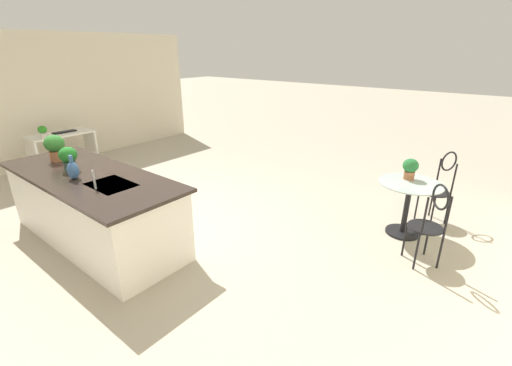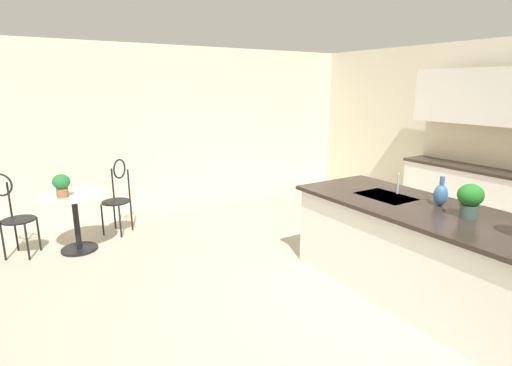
{
  "view_description": "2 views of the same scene",
  "coord_description": "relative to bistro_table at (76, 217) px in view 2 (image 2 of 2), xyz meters",
  "views": [
    {
      "loc": [
        -3.81,
        2.65,
        2.36
      ],
      "look_at": [
        -1.77,
        0.12,
        1.09
      ],
      "focal_mm": 24.2,
      "sensor_mm": 36.0,
      "label": 1
    },
    {
      "loc": [
        2.41,
        -2.41,
        2.05
      ],
      "look_at": [
        -1.63,
        0.11,
        0.87
      ],
      "focal_mm": 27.78,
      "sensor_mm": 36.0,
      "label": 2
    }
  ],
  "objects": [
    {
      "name": "potted_plant_counter_near",
      "position": [
        3.37,
        2.74,
        0.65
      ],
      "size": [
        0.21,
        0.21,
        0.3
      ],
      "color": "#385147",
      "rests_on": "kitchen_island"
    },
    {
      "name": "chair_near_window",
      "position": [
        -0.23,
        -0.66,
        0.13
      ],
      "size": [
        0.52,
        0.52,
        1.04
      ],
      "color": "black",
      "rests_on": "ground"
    },
    {
      "name": "ground_plane",
      "position": [
        2.77,
        1.83,
        -0.45
      ],
      "size": [
        40.0,
        40.0,
        0.0
      ],
      "primitive_type": "plane",
      "color": "#B2A893"
    },
    {
      "name": "kitchen_island",
      "position": [
        3.07,
        2.68,
        0.02
      ],
      "size": [
        2.8,
        1.06,
        0.92
      ],
      "color": "white",
      "rests_on": "ground"
    },
    {
      "name": "potted_plant_on_table",
      "position": [
        0.07,
        -0.12,
        0.45
      ],
      "size": [
        0.2,
        0.2,
        0.28
      ],
      "color": "#9E603D",
      "rests_on": "bistro_table"
    },
    {
      "name": "back_counter_run",
      "position": [
        2.37,
        5.04,
        0.05
      ],
      "size": [
        2.44,
        0.64,
        1.52
      ],
      "color": "white",
      "rests_on": "ground"
    },
    {
      "name": "wall_left_window",
      "position": [
        -1.49,
        1.83,
        0.9
      ],
      "size": [
        0.12,
        7.8,
        2.7
      ],
      "primitive_type": "cube",
      "color": "beige",
      "rests_on": "ground"
    },
    {
      "name": "upper_cabinet_run",
      "position": [
        2.37,
        5.01,
        1.45
      ],
      "size": [
        2.4,
        0.36,
        0.76
      ],
      "color": "white",
      "rests_on": "back_counter_run"
    },
    {
      "name": "sink_faucet",
      "position": [
        2.52,
        2.86,
        0.58
      ],
      "size": [
        0.02,
        0.02,
        0.22
      ],
      "primitive_type": "cylinder",
      "color": "#B2B5BA",
      "rests_on": "kitchen_island"
    },
    {
      "name": "bistro_table",
      "position": [
        0.0,
        0.0,
        0.0
      ],
      "size": [
        0.8,
        0.8,
        0.74
      ],
      "color": "black",
      "rests_on": "ground"
    },
    {
      "name": "vase_on_counter",
      "position": [
        3.02,
        2.86,
        0.58
      ],
      "size": [
        0.13,
        0.13,
        0.29
      ],
      "color": "#386099",
      "rests_on": "kitchen_island"
    },
    {
      "name": "chair_by_island",
      "position": [
        -0.41,
        0.61,
        0.13
      ],
      "size": [
        0.54,
        0.54,
        1.04
      ],
      "color": "black",
      "rests_on": "ground"
    }
  ]
}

